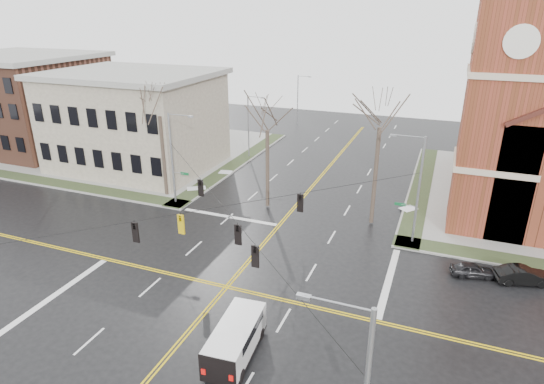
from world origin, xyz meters
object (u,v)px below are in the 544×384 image
(streetlight_north_a, at_px, (249,124))
(tree_ne, at_px, (380,121))
(tree_nw_near, at_px, (267,125))
(cargo_van, at_px, (237,336))
(parked_car_b, at_px, (523,275))
(tree_nw_far, at_px, (159,111))
(streetlight_north_b, at_px, (298,98))
(parked_car_a, at_px, (472,270))
(signal_pole_ne, at_px, (417,187))
(signal_pole_nw, at_px, (173,156))

(streetlight_north_a, xyz_separation_m, tree_ne, (18.32, -14.09, 5.04))
(tree_nw_near, xyz_separation_m, tree_ne, (10.18, -0.07, 1.26))
(cargo_van, distance_m, tree_ne, 21.67)
(tree_nw_near, bearing_deg, parked_car_b, -14.94)
(cargo_van, bearing_deg, tree_nw_far, 127.71)
(streetlight_north_b, bearing_deg, parked_car_a, -56.42)
(streetlight_north_a, bearing_deg, signal_pole_ne, -36.90)
(signal_pole_ne, bearing_deg, streetlight_north_b, 121.05)
(tree_nw_near, bearing_deg, signal_pole_ne, -10.14)
(signal_pole_ne, relative_size, parked_car_a, 2.92)
(tree_nw_far, bearing_deg, tree_nw_near, 5.52)
(signal_pole_ne, xyz_separation_m, streetlight_north_a, (-21.97, 16.50, -0.48))
(parked_car_a, height_order, tree_nw_near, tree_nw_near)
(tree_nw_far, bearing_deg, signal_pole_nw, -33.13)
(parked_car_a, height_order, parked_car_b, parked_car_b)
(streetlight_north_a, xyz_separation_m, tree_nw_near, (8.14, -14.02, 3.78))
(streetlight_north_a, bearing_deg, parked_car_a, -37.15)
(tree_nw_near, bearing_deg, parked_car_a, -18.48)
(parked_car_a, height_order, tree_ne, tree_ne)
(parked_car_b, xyz_separation_m, tree_ne, (-11.70, 5.77, 8.88))
(cargo_van, distance_m, parked_car_b, 21.01)
(streetlight_north_b, bearing_deg, parked_car_b, -53.02)
(streetlight_north_a, xyz_separation_m, parked_car_b, (30.02, -19.86, -3.84))
(streetlight_north_b, bearing_deg, streetlight_north_a, -90.00)
(cargo_van, xyz_separation_m, parked_car_b, (15.83, 13.80, -0.55))
(cargo_van, distance_m, tree_nw_far, 26.36)
(signal_pole_nw, height_order, tree_ne, tree_ne)
(signal_pole_nw, bearing_deg, streetlight_north_b, 88.95)
(streetlight_north_b, distance_m, tree_nw_near, 35.19)
(tree_nw_near, bearing_deg, streetlight_north_b, 103.45)
(parked_car_a, xyz_separation_m, tree_ne, (-8.39, 6.14, 8.98))
(streetlight_north_a, height_order, tree_nw_near, tree_nw_near)
(tree_nw_far, bearing_deg, tree_ne, 2.69)
(streetlight_north_b, height_order, cargo_van, streetlight_north_b)
(streetlight_north_a, distance_m, tree_nw_far, 15.98)
(streetlight_north_a, relative_size, tree_nw_near, 0.70)
(signal_pole_ne, height_order, cargo_van, signal_pole_ne)
(cargo_van, relative_size, parked_car_b, 1.42)
(signal_pole_ne, relative_size, streetlight_north_a, 1.12)
(streetlight_north_b, height_order, tree_nw_near, tree_nw_near)
(streetlight_north_b, distance_m, tree_ne, 39.03)
(signal_pole_ne, distance_m, parked_car_b, 9.73)
(parked_car_a, bearing_deg, parked_car_b, -97.24)
(signal_pole_nw, distance_m, streetlight_north_b, 36.51)
(signal_pole_nw, distance_m, tree_ne, 19.68)
(signal_pole_ne, bearing_deg, tree_nw_near, 169.86)
(streetlight_north_b, distance_m, parked_car_a, 48.45)
(parked_car_b, bearing_deg, signal_pole_nw, 67.19)
(tree_nw_far, relative_size, tree_nw_near, 1.08)
(streetlight_north_b, relative_size, parked_car_a, 2.60)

